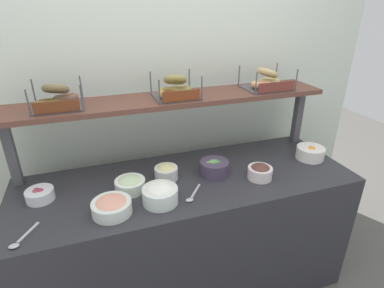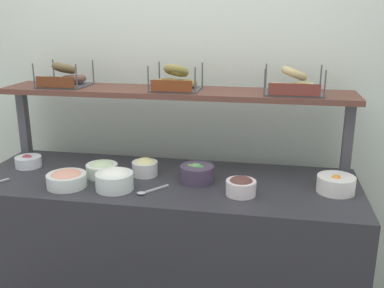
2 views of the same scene
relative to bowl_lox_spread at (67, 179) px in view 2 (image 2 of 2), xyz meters
name	(u,v)px [view 2 (image 2 of 2)]	position (x,y,z in m)	size (l,w,h in m)	color
back_wall	(185,95)	(0.45, 0.73, 0.31)	(3.20, 0.06, 2.40)	silver
deli_counter	(166,252)	(0.45, 0.18, -0.47)	(2.00, 0.70, 0.85)	#2D2D33
shelf_riser_left	(24,123)	(-0.48, 0.45, 0.16)	(0.05, 0.05, 0.40)	#4C4C51
shelf_riser_right	(348,138)	(1.39, 0.45, 0.16)	(0.05, 0.05, 0.40)	#4C4C51
upper_shelf	(175,92)	(0.45, 0.45, 0.37)	(1.96, 0.32, 0.03)	brown
bowl_lox_spread	(67,179)	(0.00, 0.00, 0.00)	(0.20, 0.20, 0.08)	silver
bowl_veggie_mix	(197,173)	(0.63, 0.19, 0.00)	(0.17, 0.17, 0.10)	#493C53
bowl_cream_cheese	(114,179)	(0.25, 0.01, 0.01)	(0.19, 0.19, 0.11)	white
bowl_beet_salad	(28,161)	(-0.35, 0.24, -0.01)	(0.14, 0.14, 0.07)	white
bowl_fruit_salad	(336,184)	(1.31, 0.17, 0.00)	(0.18, 0.18, 0.09)	white
bowl_scallion_spread	(102,169)	(0.12, 0.17, 0.00)	(0.17, 0.17, 0.08)	white
bowl_egg_salad	(145,167)	(0.34, 0.23, 0.01)	(0.14, 0.14, 0.10)	white
bowl_chocolate_spread	(241,186)	(0.86, 0.06, 0.00)	(0.14, 0.14, 0.09)	white
serving_spoon_by_edge	(148,191)	(0.42, 0.00, -0.03)	(0.13, 0.15, 0.01)	#B7B7BC
bagel_basket_cinnamon_raisin	(64,78)	(-0.20, 0.45, 0.44)	(0.27, 0.26, 0.15)	#4C4C51
bagel_basket_everything	(176,81)	(0.46, 0.44, 0.44)	(0.26, 0.25, 0.15)	#4C4C51
bagel_basket_plain	(293,85)	(1.09, 0.44, 0.44)	(0.30, 0.25, 0.15)	#4C4C51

